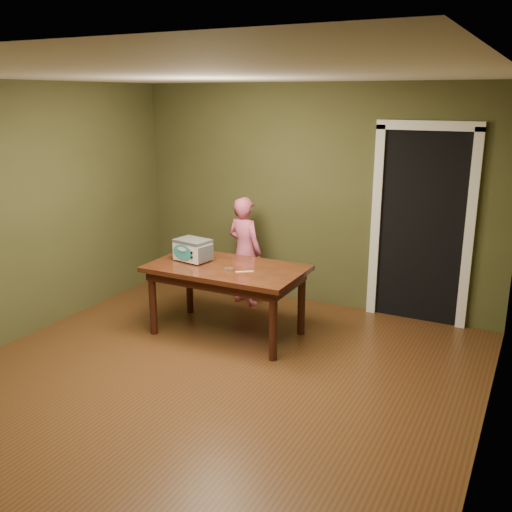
% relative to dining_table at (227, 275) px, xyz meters
% --- Properties ---
extents(floor, '(5.00, 5.00, 0.00)m').
position_rel_dining_table_xyz_m(floor, '(0.38, -1.14, -0.65)').
color(floor, '#4F3216').
rests_on(floor, ground).
extents(room_shell, '(4.52, 5.02, 2.61)m').
position_rel_dining_table_xyz_m(room_shell, '(0.38, -1.14, 1.06)').
color(room_shell, '#454726').
rests_on(room_shell, ground).
extents(doorway, '(1.10, 0.66, 2.25)m').
position_rel_dining_table_xyz_m(doorway, '(1.68, 1.64, 0.41)').
color(doorway, black).
rests_on(doorway, ground).
extents(dining_table, '(1.61, 0.91, 0.75)m').
position_rel_dining_table_xyz_m(dining_table, '(0.00, 0.00, 0.00)').
color(dining_table, black).
rests_on(dining_table, floor).
extents(toy_oven, '(0.42, 0.31, 0.24)m').
position_rel_dining_table_xyz_m(toy_oven, '(-0.42, 0.01, 0.23)').
color(toy_oven, '#4C4F54').
rests_on(toy_oven, dining_table).
extents(baking_pan, '(0.10, 0.10, 0.02)m').
position_rel_dining_table_xyz_m(baking_pan, '(0.09, -0.11, 0.11)').
color(baking_pan, silver).
rests_on(baking_pan, dining_table).
extents(spatula, '(0.16, 0.13, 0.01)m').
position_rel_dining_table_xyz_m(spatula, '(0.26, -0.09, 0.10)').
color(spatula, '#F6DC6B').
rests_on(spatula, dining_table).
extents(child, '(0.54, 0.42, 1.31)m').
position_rel_dining_table_xyz_m(child, '(-0.28, 0.91, 0.01)').
color(child, '#D35779').
rests_on(child, floor).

